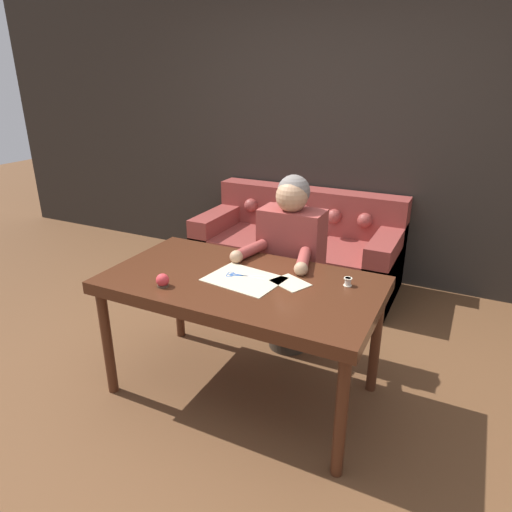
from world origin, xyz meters
The scene contains 10 objects.
ground_plane centered at (0.00, 0.00, 0.00)m, with size 16.00×16.00×0.00m, color brown.
wall_back centered at (0.00, 2.03, 1.30)m, with size 8.00×0.06×2.60m.
dining_table centered at (0.12, 0.00, 0.67)m, with size 1.52×0.83×0.74m.
couch centered at (-0.16, 1.61, 0.30)m, with size 1.77×0.84×0.82m.
person centered at (0.18, 0.58, 0.62)m, with size 0.49×0.56×1.22m.
pattern_paper_main centered at (0.13, 0.01, 0.74)m, with size 0.44×0.35×0.00m.
pattern_paper_offcut centered at (0.38, 0.08, 0.74)m, with size 0.24×0.22×0.00m.
scissors centered at (0.08, 0.04, 0.74)m, with size 0.23×0.11×0.01m.
thread_spool centered at (0.67, 0.18, 0.76)m, with size 0.04×0.04×0.05m.
pin_cushion centered at (-0.22, -0.26, 0.78)m, with size 0.07×0.07×0.07m.
Camera 1 is at (1.21, -2.01, 1.80)m, focal length 32.00 mm.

